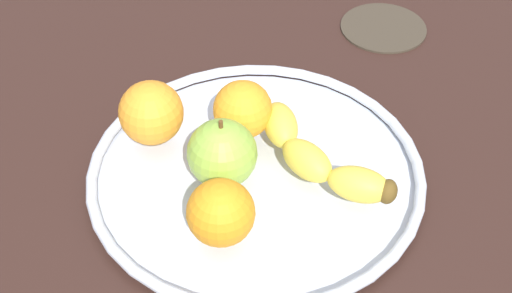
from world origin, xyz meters
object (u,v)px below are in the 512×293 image
(orange_back_left, at_px, (151,113))
(ambient_coaster, at_px, (383,27))
(fruit_bowl, at_px, (256,172))
(orange_back_right, at_px, (221,213))
(orange_center, at_px, (243,110))
(banana, at_px, (318,157))
(apple, at_px, (221,152))

(orange_back_left, bearing_deg, ambient_coaster, 102.97)
(fruit_bowl, distance_m, orange_back_right, 0.11)
(orange_center, bearing_deg, orange_back_left, -111.40)
(orange_back_right, bearing_deg, banana, 106.02)
(orange_back_right, xyz_separation_m, ambient_coaster, (-0.25, 0.35, -0.05))
(banana, distance_m, orange_center, 0.10)
(ambient_coaster, bearing_deg, apple, -61.58)
(orange_center, relative_size, ambient_coaster, 0.56)
(apple, height_order, orange_back_right, apple)
(orange_back_left, distance_m, ambient_coaster, 0.38)
(fruit_bowl, distance_m, apple, 0.06)
(apple, xyz_separation_m, orange_center, (-0.05, 0.05, -0.00))
(fruit_bowl, bearing_deg, orange_back_left, -138.62)
(orange_center, bearing_deg, ambient_coaster, 113.96)
(fruit_bowl, height_order, ambient_coaster, fruit_bowl)
(fruit_bowl, xyz_separation_m, apple, (-0.00, -0.04, 0.05))
(fruit_bowl, relative_size, banana, 1.93)
(orange_back_left, distance_m, orange_center, 0.10)
(orange_back_right, relative_size, ambient_coaster, 0.57)
(orange_back_right, height_order, orange_center, same)
(orange_center, bearing_deg, orange_back_right, -33.46)
(fruit_bowl, xyz_separation_m, ambient_coaster, (-0.18, 0.28, -0.01))
(fruit_bowl, bearing_deg, orange_center, 168.50)
(ambient_coaster, bearing_deg, fruit_bowl, -57.97)
(banana, relative_size, orange_back_right, 2.83)
(fruit_bowl, bearing_deg, orange_back_right, -45.84)
(orange_back_left, bearing_deg, fruit_bowl, 41.38)
(banana, height_order, apple, apple)
(apple, distance_m, orange_back_left, 0.10)
(banana, relative_size, orange_back_left, 2.64)
(orange_back_right, bearing_deg, apple, 155.51)
(orange_back_left, height_order, ambient_coaster, orange_back_left)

